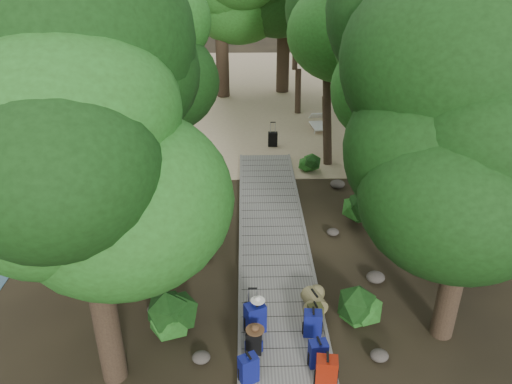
{
  "coord_description": "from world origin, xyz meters",
  "views": [
    {
      "loc": [
        -0.8,
        -11.39,
        7.96
      ],
      "look_at": [
        -0.48,
        2.08,
        1.0
      ],
      "focal_mm": 35.0,
      "sensor_mm": 36.0,
      "label": 1
    }
  ],
  "objects_px": {
    "backpack_right_b": "(318,352)",
    "suitcase_on_boardwalk": "(253,314)",
    "backpack_left_b": "(254,341)",
    "kayak": "(181,129)",
    "lone_suitcase_on_sand": "(273,139)",
    "sun_lounger": "(319,123)",
    "backpack_right_a": "(327,370)",
    "backpack_right_d": "(315,313)",
    "backpack_right_c": "(313,322)",
    "backpack_left_a": "(248,368)",
    "duffel_right_khaki": "(314,301)",
    "backpack_left_c": "(255,317)"
  },
  "relations": [
    {
      "from": "backpack_left_a",
      "to": "suitcase_on_boardwalk",
      "type": "bearing_deg",
      "value": 60.41
    },
    {
      "from": "backpack_right_b",
      "to": "suitcase_on_boardwalk",
      "type": "relative_size",
      "value": 1.16
    },
    {
      "from": "backpack_left_a",
      "to": "lone_suitcase_on_sand",
      "type": "xyz_separation_m",
      "value": [
        1.15,
        12.54,
        -0.13
      ]
    },
    {
      "from": "backpack_left_b",
      "to": "kayak",
      "type": "relative_size",
      "value": 0.18
    },
    {
      "from": "backpack_right_b",
      "to": "duffel_right_khaki",
      "type": "height_order",
      "value": "backpack_right_b"
    },
    {
      "from": "backpack_right_c",
      "to": "lone_suitcase_on_sand",
      "type": "height_order",
      "value": "backpack_right_c"
    },
    {
      "from": "backpack_right_d",
      "to": "duffel_right_khaki",
      "type": "distance_m",
      "value": 0.45
    },
    {
      "from": "backpack_left_b",
      "to": "sun_lounger",
      "type": "bearing_deg",
      "value": 81.94
    },
    {
      "from": "lone_suitcase_on_sand",
      "to": "kayak",
      "type": "bearing_deg",
      "value": 157.64
    },
    {
      "from": "backpack_left_c",
      "to": "backpack_right_a",
      "type": "relative_size",
      "value": 1.09
    },
    {
      "from": "backpack_left_b",
      "to": "kayak",
      "type": "bearing_deg",
      "value": 107.82
    },
    {
      "from": "backpack_left_c",
      "to": "kayak",
      "type": "xyz_separation_m",
      "value": [
        -3.06,
        12.88,
        -0.33
      ]
    },
    {
      "from": "backpack_left_a",
      "to": "kayak",
      "type": "relative_size",
      "value": 0.2
    },
    {
      "from": "backpack_left_a",
      "to": "backpack_left_b",
      "type": "relative_size",
      "value": 1.11
    },
    {
      "from": "backpack_left_c",
      "to": "suitcase_on_boardwalk",
      "type": "bearing_deg",
      "value": 80.19
    },
    {
      "from": "backpack_left_c",
      "to": "sun_lounger",
      "type": "xyz_separation_m",
      "value": [
        3.2,
        13.1,
        -0.19
      ]
    },
    {
      "from": "backpack_left_c",
      "to": "sun_lounger",
      "type": "distance_m",
      "value": 13.48
    },
    {
      "from": "backpack_left_a",
      "to": "backpack_right_b",
      "type": "bearing_deg",
      "value": -10.58
    },
    {
      "from": "backpack_right_b",
      "to": "backpack_right_c",
      "type": "xyz_separation_m",
      "value": [
        0.0,
        0.88,
        0.01
      ]
    },
    {
      "from": "backpack_right_c",
      "to": "sun_lounger",
      "type": "height_order",
      "value": "backpack_right_c"
    },
    {
      "from": "lone_suitcase_on_sand",
      "to": "sun_lounger",
      "type": "relative_size",
      "value": 0.32
    },
    {
      "from": "suitcase_on_boardwalk",
      "to": "backpack_left_b",
      "type": "bearing_deg",
      "value": -89.82
    },
    {
      "from": "suitcase_on_boardwalk",
      "to": "kayak",
      "type": "distance_m",
      "value": 13.03
    },
    {
      "from": "backpack_right_d",
      "to": "backpack_left_c",
      "type": "bearing_deg",
      "value": 178.63
    },
    {
      "from": "backpack_left_c",
      "to": "duffel_right_khaki",
      "type": "bearing_deg",
      "value": 4.57
    },
    {
      "from": "lone_suitcase_on_sand",
      "to": "kayak",
      "type": "height_order",
      "value": "lone_suitcase_on_sand"
    },
    {
      "from": "backpack_right_c",
      "to": "duffel_right_khaki",
      "type": "xyz_separation_m",
      "value": [
        0.15,
        0.86,
        -0.12
      ]
    },
    {
      "from": "backpack_right_b",
      "to": "duffel_right_khaki",
      "type": "xyz_separation_m",
      "value": [
        0.15,
        1.73,
        -0.12
      ]
    },
    {
      "from": "backpack_right_b",
      "to": "lone_suitcase_on_sand",
      "type": "bearing_deg",
      "value": 81.96
    },
    {
      "from": "backpack_right_b",
      "to": "kayak",
      "type": "height_order",
      "value": "backpack_right_b"
    },
    {
      "from": "backpack_left_a",
      "to": "suitcase_on_boardwalk",
      "type": "distance_m",
      "value": 1.6
    },
    {
      "from": "backpack_left_a",
      "to": "backpack_right_c",
      "type": "height_order",
      "value": "backpack_left_a"
    },
    {
      "from": "backpack_right_c",
      "to": "lone_suitcase_on_sand",
      "type": "relative_size",
      "value": 1.09
    },
    {
      "from": "backpack_right_b",
      "to": "suitcase_on_boardwalk",
      "type": "height_order",
      "value": "backpack_right_b"
    },
    {
      "from": "backpack_left_b",
      "to": "backpack_right_a",
      "type": "bearing_deg",
      "value": -27.37
    },
    {
      "from": "backpack_right_b",
      "to": "kayak",
      "type": "relative_size",
      "value": 0.19
    },
    {
      "from": "backpack_right_a",
      "to": "backpack_right_d",
      "type": "height_order",
      "value": "backpack_right_a"
    },
    {
      "from": "backpack_right_c",
      "to": "kayak",
      "type": "bearing_deg",
      "value": 113.67
    },
    {
      "from": "lone_suitcase_on_sand",
      "to": "backpack_left_b",
      "type": "bearing_deg",
      "value": -94.3
    },
    {
      "from": "backpack_right_d",
      "to": "duffel_right_khaki",
      "type": "height_order",
      "value": "backpack_right_d"
    },
    {
      "from": "backpack_right_a",
      "to": "backpack_right_d",
      "type": "relative_size",
      "value": 1.5
    },
    {
      "from": "backpack_left_a",
      "to": "backpack_right_b",
      "type": "xyz_separation_m",
      "value": [
        1.41,
        0.38,
        -0.01
      ]
    },
    {
      "from": "suitcase_on_boardwalk",
      "to": "lone_suitcase_on_sand",
      "type": "height_order",
      "value": "suitcase_on_boardwalk"
    },
    {
      "from": "backpack_left_b",
      "to": "backpack_right_c",
      "type": "height_order",
      "value": "backpack_right_c"
    },
    {
      "from": "suitcase_on_boardwalk",
      "to": "duffel_right_khaki",
      "type": "bearing_deg",
      "value": 19.32
    },
    {
      "from": "backpack_right_a",
      "to": "kayak",
      "type": "relative_size",
      "value": 0.22
    },
    {
      "from": "backpack_left_b",
      "to": "backpack_right_d",
      "type": "bearing_deg",
      "value": 38.08
    },
    {
      "from": "backpack_left_a",
      "to": "kayak",
      "type": "distance_m",
      "value": 14.56
    },
    {
      "from": "backpack_right_b",
      "to": "sun_lounger",
      "type": "bearing_deg",
      "value": 72.88
    },
    {
      "from": "backpack_left_c",
      "to": "backpack_right_d",
      "type": "relative_size",
      "value": 1.63
    }
  ]
}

